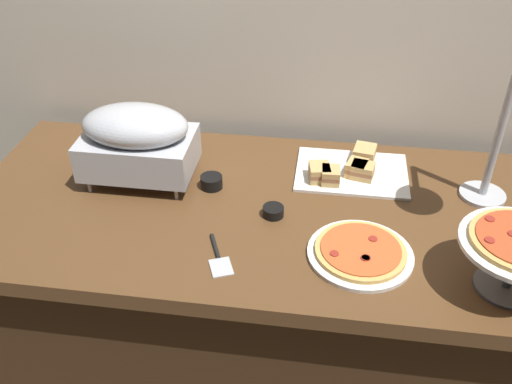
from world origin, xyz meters
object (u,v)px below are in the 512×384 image
Objects in this scene: chafing_dish at (137,140)px; pizza_plate_front at (360,252)px; sauce_cup_near at (211,181)px; serving_spatula at (218,257)px; sauce_cup_far at (273,211)px; sandwich_platter at (349,170)px.

chafing_dish is 1.22× the size of pizza_plate_front.
serving_spatula is (0.09, -0.33, -0.02)m from sauce_cup_near.
chafing_dish is 0.76m from pizza_plate_front.
serving_spatula is (-0.13, -0.21, -0.01)m from sauce_cup_far.
chafing_dish reaches higher than serving_spatula.
sandwich_platter reaches higher than sauce_cup_far.
pizza_plate_front is 0.53m from sauce_cup_near.
sauce_cup_far reaches higher than serving_spatula.
sauce_cup_near is (0.23, -0.02, -0.12)m from chafing_dish.
sandwich_platter is at bearing 16.93° from sauce_cup_near.
chafing_dish is at bearing 162.93° from sauce_cup_far.
chafing_dish is 0.69m from sandwich_platter.
sandwich_platter is (0.66, 0.11, -0.12)m from chafing_dish.
sandwich_platter is at bearing 52.98° from serving_spatula.
sauce_cup_near is 0.34m from serving_spatula.
sandwich_platter is 5.71× the size of sauce_cup_far.
sandwich_platter is at bearing 94.82° from pizza_plate_front.
pizza_plate_front reaches higher than serving_spatula.
pizza_plate_front is at bearing -29.83° from sauce_cup_far.
chafing_dish is 0.96× the size of sandwich_platter.
sandwich_platter is at bearing 48.64° from sauce_cup_far.
sauce_cup_far is (0.44, -0.14, -0.13)m from chafing_dish.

